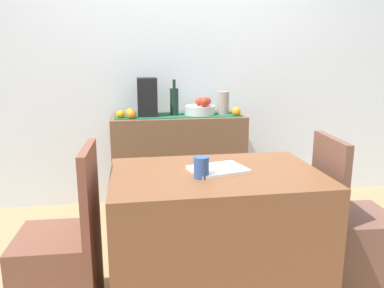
# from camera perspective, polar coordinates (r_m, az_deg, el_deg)

# --- Properties ---
(ground_plane) EXTENTS (6.40, 6.40, 0.02)m
(ground_plane) POSITION_cam_1_polar(r_m,az_deg,el_deg) (2.68, 2.07, -16.96)
(ground_plane) COLOR #997F56
(ground_plane) RESTS_ON ground
(room_wall_rear) EXTENTS (6.40, 0.06, 2.70)m
(room_wall_rear) POSITION_cam_1_polar(r_m,az_deg,el_deg) (3.49, -1.62, 13.33)
(room_wall_rear) COLOR silver
(room_wall_rear) RESTS_ON ground
(sideboard_console) EXTENTS (1.12, 0.42, 0.83)m
(sideboard_console) POSITION_cam_1_polar(r_m,az_deg,el_deg) (3.35, -2.03, -2.82)
(sideboard_console) COLOR brown
(sideboard_console) RESTS_ON ground
(table_runner) EXTENTS (1.06, 0.32, 0.01)m
(table_runner) POSITION_cam_1_polar(r_m,az_deg,el_deg) (3.26, -2.09, 4.30)
(table_runner) COLOR #1A5436
(table_runner) RESTS_ON sideboard_console
(fruit_bowl) EXTENTS (0.26, 0.26, 0.07)m
(fruit_bowl) POSITION_cam_1_polar(r_m,az_deg,el_deg) (3.28, 1.14, 5.08)
(fruit_bowl) COLOR silver
(fruit_bowl) RESTS_ON table_runner
(apple_upper) EXTENTS (0.07, 0.07, 0.07)m
(apple_upper) POSITION_cam_1_polar(r_m,az_deg,el_deg) (3.29, 1.05, 6.37)
(apple_upper) COLOR #A93D29
(apple_upper) RESTS_ON fruit_bowl
(apple_front) EXTENTS (0.08, 0.08, 0.08)m
(apple_front) POSITION_cam_1_polar(r_m,az_deg,el_deg) (3.20, 1.84, 6.23)
(apple_front) COLOR #AB2C1B
(apple_front) RESTS_ON fruit_bowl
(apple_rear) EXTENTS (0.07, 0.07, 0.07)m
(apple_rear) POSITION_cam_1_polar(r_m,az_deg,el_deg) (3.29, 2.23, 6.37)
(apple_rear) COLOR red
(apple_rear) RESTS_ON fruit_bowl
(wine_bottle) EXTENTS (0.07, 0.07, 0.30)m
(wine_bottle) POSITION_cam_1_polar(r_m,az_deg,el_deg) (3.24, -2.65, 6.35)
(wine_bottle) COLOR #182F24
(wine_bottle) RESTS_ON sideboard_console
(coffee_maker) EXTENTS (0.16, 0.18, 0.32)m
(coffee_maker) POSITION_cam_1_polar(r_m,az_deg,el_deg) (3.22, -6.70, 6.93)
(coffee_maker) COLOR black
(coffee_maker) RESTS_ON sideboard_console
(ceramic_vase) EXTENTS (0.10, 0.10, 0.20)m
(ceramic_vase) POSITION_cam_1_polar(r_m,az_deg,el_deg) (3.32, 4.67, 6.09)
(ceramic_vase) COLOR gray
(ceramic_vase) RESTS_ON sideboard_console
(orange_loose_end) EXTENTS (0.07, 0.07, 0.07)m
(orange_loose_end) POSITION_cam_1_polar(r_m,az_deg,el_deg) (3.15, -10.58, 4.35)
(orange_loose_end) COLOR orange
(orange_loose_end) RESTS_ON sideboard_console
(orange_loose_mid) EXTENTS (0.08, 0.08, 0.08)m
(orange_loose_mid) POSITION_cam_1_polar(r_m,az_deg,el_deg) (3.20, -9.20, 4.59)
(orange_loose_mid) COLOR orange
(orange_loose_mid) RESTS_ON sideboard_console
(orange_loose_far) EXTENTS (0.07, 0.07, 0.07)m
(orange_loose_far) POSITION_cam_1_polar(r_m,az_deg,el_deg) (3.11, -9.01, 4.37)
(orange_loose_far) COLOR orange
(orange_loose_far) RESTS_ON sideboard_console
(orange_loose_near_bowl) EXTENTS (0.08, 0.08, 0.08)m
(orange_loose_near_bowl) POSITION_cam_1_polar(r_m,az_deg,el_deg) (3.25, 6.60, 4.83)
(orange_loose_near_bowl) COLOR orange
(orange_loose_near_bowl) RESTS_ON sideboard_console
(dining_table) EXTENTS (1.09, 0.72, 0.74)m
(dining_table) POSITION_cam_1_polar(r_m,az_deg,el_deg) (2.14, 3.47, -13.70)
(dining_table) COLOR brown
(dining_table) RESTS_ON ground
(open_book) EXTENTS (0.32, 0.27, 0.02)m
(open_book) POSITION_cam_1_polar(r_m,az_deg,el_deg) (2.01, 3.90, -3.80)
(open_book) COLOR white
(open_book) RESTS_ON dining_table
(coffee_cup) EXTENTS (0.08, 0.08, 0.11)m
(coffee_cup) POSITION_cam_1_polar(r_m,az_deg,el_deg) (1.89, 1.40, -3.50)
(coffee_cup) COLOR #305190
(coffee_cup) RESTS_ON dining_table
(chair_near_window) EXTENTS (0.41, 0.41, 0.90)m
(chair_near_window) POSITION_cam_1_polar(r_m,az_deg,el_deg) (2.18, -18.81, -17.01)
(chair_near_window) COLOR brown
(chair_near_window) RESTS_ON ground
(chair_by_corner) EXTENTS (0.43, 0.43, 0.90)m
(chair_by_corner) POSITION_cam_1_polar(r_m,az_deg,el_deg) (2.48, 22.54, -13.51)
(chair_by_corner) COLOR brown
(chair_by_corner) RESTS_ON ground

